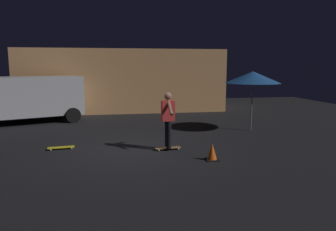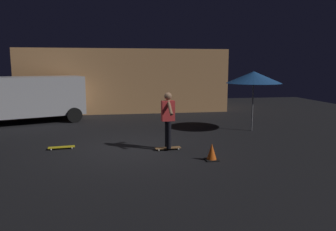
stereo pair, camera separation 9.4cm
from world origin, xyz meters
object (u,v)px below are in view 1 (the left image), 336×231
at_px(skateboard_ridden, 168,148).
at_px(traffic_cone, 212,152).
at_px(patio_umbrella, 253,77).
at_px(skateboard_spare, 61,147).
at_px(parked_van, 27,97).
at_px(skater, 168,116).

relative_size(skateboard_ridden, traffic_cone, 1.72).
height_order(patio_umbrella, skateboard_spare, patio_umbrella).
height_order(parked_van, skater, parked_van).
bearing_deg(traffic_cone, parked_van, 132.42).
bearing_deg(parked_van, traffic_cone, -47.58).
xyz_separation_m(parked_van, traffic_cone, (6.33, -6.93, -0.95)).
relative_size(skateboard_spare, skater, 0.48).
height_order(patio_umbrella, skater, patio_umbrella).
bearing_deg(traffic_cone, patio_umbrella, 52.57).
height_order(patio_umbrella, skateboard_ridden, patio_umbrella).
bearing_deg(patio_umbrella, skateboard_spare, -166.34).
relative_size(parked_van, traffic_cone, 10.80).
xyz_separation_m(parked_van, patio_umbrella, (9.04, -3.39, 0.91)).
height_order(skateboard_ridden, skater, skater).
distance_m(skateboard_ridden, skater, 0.98).
bearing_deg(patio_umbrella, parked_van, 159.47).
relative_size(skater, traffic_cone, 3.63).
xyz_separation_m(skateboard_spare, traffic_cone, (4.17, -1.87, 0.16)).
height_order(skateboard_ridden, skateboard_spare, same).
height_order(parked_van, traffic_cone, parked_van).
bearing_deg(patio_umbrella, skateboard_ridden, -148.17).
relative_size(parked_van, skateboard_ridden, 6.30).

